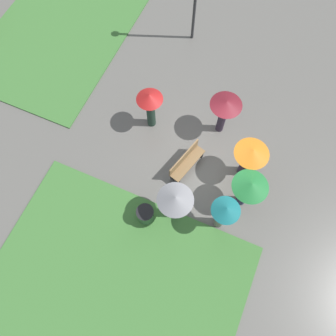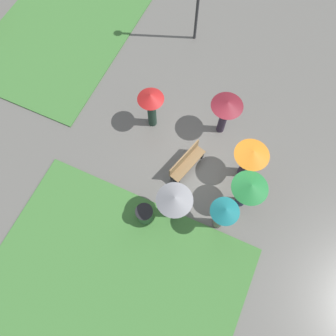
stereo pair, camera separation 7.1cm
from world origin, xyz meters
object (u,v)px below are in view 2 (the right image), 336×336
object	(u,v)px
trash_bin	(145,214)
crowd_person_green	(249,189)
crowd_person_red	(151,103)
crowd_person_maroon	(226,109)
crowd_person_grey	(174,201)
crowd_person_teal	(223,214)
crowd_person_orange	(251,157)
park_bench	(186,162)

from	to	relation	value
trash_bin	crowd_person_green	bearing A→B (deg)	-56.30
crowd_person_red	crowd_person_green	xyz separation A→B (m)	(-1.64, -4.19, 0.06)
trash_bin	crowd_person_maroon	world-z (taller)	crowd_person_maroon
trash_bin	crowd_person_grey	size ratio (longest dim) A/B	0.40
crowd_person_teal	crowd_person_orange	bearing A→B (deg)	131.84
crowd_person_teal	crowd_person_green	distance (m)	1.15
park_bench	crowd_person_maroon	size ratio (longest dim) A/B	0.86
park_bench	crowd_person_maroon	bearing A→B (deg)	-0.24
crowd_person_grey	crowd_person_orange	size ratio (longest dim) A/B	1.07
park_bench	crowd_person_red	distance (m)	2.42
trash_bin	crowd_person_maroon	size ratio (longest dim) A/B	0.43
park_bench	crowd_person_grey	world-z (taller)	crowd_person_grey
trash_bin	crowd_person_orange	world-z (taller)	crowd_person_orange
crowd_person_grey	crowd_person_red	size ratio (longest dim) A/B	1.04
crowd_person_teal	crowd_person_grey	distance (m)	1.55
park_bench	crowd_person_red	world-z (taller)	crowd_person_red
park_bench	crowd_person_maroon	xyz separation A→B (m)	(2.00, -0.60, 0.99)
trash_bin	crowd_person_red	xyz separation A→B (m)	(3.51, 1.38, 0.96)
crowd_person_grey	crowd_person_red	bearing A→B (deg)	-61.82
trash_bin	crowd_person_grey	xyz separation A→B (m)	(0.51, -0.84, 1.14)
crowd_person_maroon	crowd_person_green	distance (m)	2.98
crowd_person_teal	crowd_person_green	bearing A→B (deg)	112.53
crowd_person_orange	crowd_person_red	bearing A→B (deg)	-147.89
crowd_person_teal	crowd_person_maroon	world-z (taller)	crowd_person_teal
trash_bin	crowd_person_orange	bearing A→B (deg)	-40.08
crowd_person_grey	crowd_person_green	world-z (taller)	crowd_person_grey
crowd_person_teal	crowd_person_orange	distance (m)	2.16
trash_bin	crowd_person_red	world-z (taller)	crowd_person_red
trash_bin	crowd_person_grey	distance (m)	1.51
park_bench	crowd_person_maroon	world-z (taller)	crowd_person_maroon
park_bench	crowd_person_green	distance (m)	2.52
park_bench	crowd_person_orange	xyz separation A→B (m)	(0.64, -1.97, 0.95)
crowd_person_teal	crowd_person_grey	size ratio (longest dim) A/B	0.98
crowd_person_orange	crowd_person_red	size ratio (longest dim) A/B	0.98
park_bench	crowd_person_orange	bearing A→B (deg)	-55.46
crowd_person_teal	crowd_person_red	xyz separation A→B (m)	(2.70, 3.74, 0.02)
crowd_person_orange	trash_bin	bearing A→B (deg)	-90.02
trash_bin	crowd_person_green	xyz separation A→B (m)	(1.87, -2.81, 1.02)
park_bench	crowd_person_orange	world-z (taller)	crowd_person_orange
crowd_person_maroon	park_bench	bearing A→B (deg)	-7.50
crowd_person_maroon	crowd_person_red	bearing A→B (deg)	-62.84
crowd_person_maroon	crowd_person_green	xyz separation A→B (m)	(-2.45, -1.68, -0.03)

